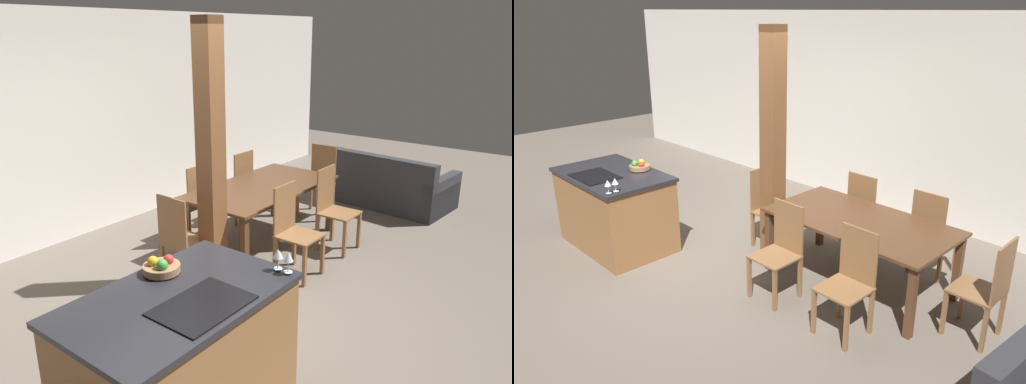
{
  "view_description": "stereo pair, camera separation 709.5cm",
  "coord_description": "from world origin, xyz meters",
  "views": [
    {
      "loc": [
        -3.06,
        -2.6,
        2.44
      ],
      "look_at": [
        0.6,
        0.2,
        0.95
      ],
      "focal_mm": 35.0,
      "sensor_mm": 36.0,
      "label": 1
    },
    {
      "loc": [
        4.01,
        -3.17,
        2.72
      ],
      "look_at": [
        0.6,
        0.2,
        0.95
      ],
      "focal_mm": 35.0,
      "sensor_mm": 36.0,
      "label": 2
    }
  ],
  "objects": [
    {
      "name": "kitchen_island",
      "position": [
        -1.22,
        -0.6,
        0.46
      ],
      "size": [
        1.43,
        0.89,
        0.93
      ],
      "color": "olive",
      "rests_on": "ground_plane"
    },
    {
      "name": "dining_chair_far_left",
      "position": [
        0.96,
        1.43,
        0.5
      ],
      "size": [
        0.4,
        0.4,
        0.96
      ],
      "rotation": [
        0.0,
        0.0,
        3.14
      ],
      "color": "brown",
      "rests_on": "ground_plane"
    },
    {
      "name": "wine_glass_near",
      "position": [
        -0.58,
        -0.97,
        1.03
      ],
      "size": [
        0.07,
        0.07,
        0.14
      ],
      "color": "silver",
      "rests_on": "kitchen_island"
    },
    {
      "name": "ground_plane",
      "position": [
        0.0,
        0.0,
        0.0
      ],
      "size": [
        16.0,
        16.0,
        0.0
      ],
      "primitive_type": "plane",
      "color": "#665B51"
    },
    {
      "name": "dining_chair_foot_end",
      "position": [
        2.69,
        0.71,
        0.5
      ],
      "size": [
        0.4,
        0.4,
        0.96
      ],
      "rotation": [
        0.0,
        0.0,
        -1.57
      ],
      "color": "brown",
      "rests_on": "ground_plane"
    },
    {
      "name": "dining_table",
      "position": [
        1.38,
        0.71,
        0.64
      ],
      "size": [
        1.86,
        0.99,
        0.73
      ],
      "color": "#51331E",
      "rests_on": "ground_plane"
    },
    {
      "name": "dining_chair_near_right",
      "position": [
        1.8,
        -0.01,
        0.5
      ],
      "size": [
        0.4,
        0.4,
        0.96
      ],
      "color": "brown",
      "rests_on": "ground_plane"
    },
    {
      "name": "timber_post",
      "position": [
        0.32,
        0.52,
        1.29
      ],
      "size": [
        0.21,
        0.21,
        2.57
      ],
      "color": "brown",
      "rests_on": "ground_plane"
    },
    {
      "name": "dining_chair_near_left",
      "position": [
        0.96,
        -0.01,
        0.5
      ],
      "size": [
        0.4,
        0.4,
        0.96
      ],
      "color": "brown",
      "rests_on": "ground_plane"
    },
    {
      "name": "fruit_bowl",
      "position": [
        -1.08,
        -0.31,
        0.97
      ],
      "size": [
        0.25,
        0.25,
        0.11
      ],
      "color": "#99704C",
      "rests_on": "kitchen_island"
    },
    {
      "name": "wine_glass_middle",
      "position": [
        -0.58,
        -0.89,
        1.03
      ],
      "size": [
        0.07,
        0.07,
        0.14
      ],
      "color": "silver",
      "rests_on": "kitchen_island"
    },
    {
      "name": "dining_chair_far_right",
      "position": [
        1.8,
        1.43,
        0.5
      ],
      "size": [
        0.4,
        0.4,
        0.96
      ],
      "rotation": [
        0.0,
        0.0,
        3.14
      ],
      "color": "brown",
      "rests_on": "ground_plane"
    },
    {
      "name": "dining_chair_head_end",
      "position": [
        0.07,
        0.71,
        0.5
      ],
      "size": [
        0.4,
        0.4,
        0.96
      ],
      "rotation": [
        0.0,
        0.0,
        1.57
      ],
      "color": "brown",
      "rests_on": "ground_plane"
    },
    {
      "name": "wall_back",
      "position": [
        0.0,
        2.71,
        1.35
      ],
      "size": [
        11.2,
        0.08,
        2.7
      ],
      "color": "silver",
      "rests_on": "ground_plane"
    }
  ]
}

